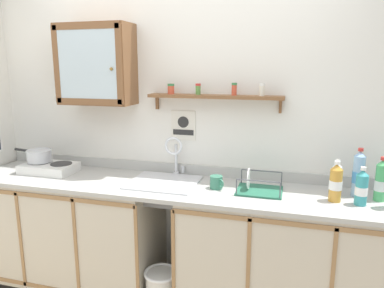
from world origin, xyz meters
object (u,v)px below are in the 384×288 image
sink (165,185)px  mug (216,182)px  bottle_soda_green_0 (381,181)px  dish_rack (258,188)px  hot_plate_stove (49,168)px  warning_sign (183,126)px  bottle_juice_amber_2 (336,183)px  wall_cabinet (96,65)px  bottle_water_blue_5 (358,174)px  saucepan (39,155)px  bottle_detergent_teal_3 (361,188)px  bottle_opaque_white_4 (337,179)px

sink → mug: bearing=-4.8°
bottle_soda_green_0 → dish_rack: bearing=-177.1°
hot_plate_stove → warning_sign: (1.06, 0.26, 0.35)m
bottle_juice_amber_2 → wall_cabinet: 1.93m
bottle_soda_green_0 → bottle_juice_amber_2: size_ratio=1.09×
mug → dish_rack: bearing=3.2°
wall_cabinet → bottle_water_blue_5: bearing=-1.7°
saucepan → bottle_soda_green_0: bottle_soda_green_0 is taller
bottle_soda_green_0 → saucepan: bearing=-179.8°
bottle_juice_amber_2 → mug: bearing=177.4°
saucepan → wall_cabinet: (0.50, 0.12, 0.73)m
bottle_detergent_teal_3 → dish_rack: size_ratio=0.79×
bottle_soda_green_0 → bottle_detergent_teal_3: 0.17m
bottle_detergent_teal_3 → mug: size_ratio=2.21×
bottle_juice_amber_2 → hot_plate_stove: bearing=178.5°
saucepan → wall_cabinet: wall_cabinet is taller
sink → mug: (0.40, -0.03, 0.07)m
sink → hot_plate_stove: size_ratio=1.18×
hot_plate_stove → bottle_opaque_white_4: 2.19m
dish_rack → wall_cabinet: wall_cabinet is taller
hot_plate_stove → bottle_water_blue_5: bearing=2.0°
wall_cabinet → bottle_soda_green_0: bearing=-3.0°
bottle_juice_amber_2 → bottle_detergent_teal_3: bearing=-10.1°
bottle_soda_green_0 → warning_sign: 1.43m
warning_sign → hot_plate_stove: bearing=-165.9°
bottle_opaque_white_4 → mug: bottle_opaque_white_4 is taller
bottle_detergent_teal_3 → mug: 0.93m
dish_rack → mug: size_ratio=2.78×
bottle_soda_green_0 → mug: size_ratio=2.60×
dish_rack → wall_cabinet: (-1.28, 0.15, 0.83)m
hot_plate_stove → saucepan: saucepan is taller
hot_plate_stove → bottle_opaque_white_4: bearing=1.7°
bottle_opaque_white_4 → mug: (-0.80, -0.09, -0.07)m
bottle_detergent_teal_3 → dish_rack: bottle_detergent_teal_3 is taller
sink → bottle_detergent_teal_3: sink is taller
bottle_juice_amber_2 → bottle_detergent_teal_3: 0.15m
bottle_juice_amber_2 → dish_rack: size_ratio=0.86×
dish_rack → warning_sign: warning_sign is taller
bottle_soda_green_0 → bottle_water_blue_5: size_ratio=0.88×
bottle_water_blue_5 → wall_cabinet: (-1.92, 0.06, 0.71)m
bottle_water_blue_5 → mug: (-0.93, -0.10, -0.10)m
saucepan → wall_cabinet: size_ratio=0.61×
warning_sign → saucepan: bearing=-168.1°
sink → bottle_water_blue_5: bearing=3.0°
hot_plate_stove → bottle_juice_amber_2: (2.17, -0.06, 0.08)m
saucepan → bottle_juice_amber_2: size_ratio=1.40×
bottle_water_blue_5 → dish_rack: bottle_water_blue_5 is taller
mug → wall_cabinet: 1.29m
mug → bottle_opaque_white_4: bearing=6.5°
bottle_soda_green_0 → bottle_juice_amber_2: (-0.28, -0.09, -0.01)m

